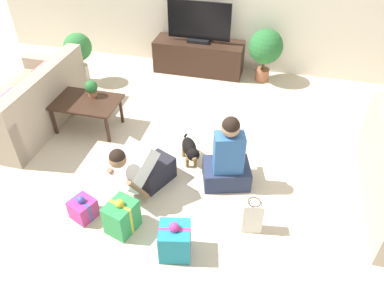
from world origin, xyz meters
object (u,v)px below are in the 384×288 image
(gift_bag_a, at_px, (252,216))
(tabletop_plant, at_px, (91,88))
(tv, at_px, (199,24))
(gift_box_a, at_px, (122,217))
(potted_plant_corner_left, at_px, (78,51))
(coffee_table, at_px, (86,104))
(tv_console, at_px, (199,57))
(sofa_left, at_px, (29,105))
(potted_plant_back_right, at_px, (265,48))
(dog, at_px, (190,150))
(gift_box_c, at_px, (175,241))
(person_kneeling, at_px, (141,168))
(gift_box_b, at_px, (83,209))
(person_sitting, at_px, (228,160))

(gift_bag_a, xyz_separation_m, tabletop_plant, (-2.33, 1.36, 0.36))
(tv, distance_m, tabletop_plant, 2.12)
(tv, bearing_deg, gift_box_a, -89.38)
(tv, bearing_deg, potted_plant_corner_left, -155.08)
(coffee_table, xyz_separation_m, tv_console, (1.07, 1.98, -0.11))
(sofa_left, relative_size, tv_console, 1.22)
(tv_console, relative_size, gift_box_a, 3.60)
(tv, xyz_separation_m, potted_plant_corner_left, (-1.75, -0.81, -0.28))
(potted_plant_back_right, bearing_deg, sofa_left, -145.91)
(potted_plant_back_right, distance_m, gift_bag_a, 3.18)
(tv_console, bearing_deg, dog, -79.11)
(tv, height_order, gift_box_a, tv)
(coffee_table, bearing_deg, dog, -14.53)
(gift_box_a, bearing_deg, tv_console, 90.62)
(dog, bearing_deg, gift_box_c, -110.21)
(coffee_table, height_order, gift_box_c, coffee_table)
(person_kneeling, bearing_deg, potted_plant_corner_left, 155.47)
(coffee_table, height_order, dog, coffee_table)
(tv, relative_size, gift_box_b, 3.40)
(person_kneeling, height_order, gift_box_a, person_kneeling)
(tv_console, xyz_separation_m, gift_bag_a, (1.30, -3.20, -0.07))
(potted_plant_corner_left, bearing_deg, dog, -35.28)
(potted_plant_back_right, height_order, gift_box_b, potted_plant_back_right)
(dog, relative_size, gift_box_c, 1.14)
(potted_plant_corner_left, relative_size, gift_box_a, 2.00)
(potted_plant_corner_left, height_order, dog, potted_plant_corner_left)
(gift_box_c, bearing_deg, gift_box_a, 165.57)
(potted_plant_back_right, bearing_deg, dog, -105.27)
(person_kneeling, bearing_deg, gift_bag_a, 13.35)
(person_kneeling, bearing_deg, gift_box_a, -66.45)
(person_sitting, relative_size, gift_box_b, 3.10)
(gift_box_c, bearing_deg, potted_plant_back_right, 82.76)
(potted_plant_corner_left, height_order, gift_bag_a, potted_plant_corner_left)
(gift_box_c, height_order, tabletop_plant, tabletop_plant)
(sofa_left, distance_m, tv_console, 2.80)
(tv_console, bearing_deg, gift_box_a, -89.38)
(coffee_table, bearing_deg, sofa_left, -173.72)
(person_kneeling, relative_size, tabletop_plant, 3.67)
(gift_box_a, distance_m, gift_box_c, 0.62)
(person_kneeling, distance_m, gift_bag_a, 1.28)
(potted_plant_corner_left, bearing_deg, tv, 24.92)
(tv_console, xyz_separation_m, gift_box_a, (0.04, -3.50, -0.09))
(coffee_table, distance_m, gift_box_b, 1.63)
(dog, xyz_separation_m, gift_box_c, (0.18, -1.28, -0.04))
(tv, xyz_separation_m, tabletop_plant, (-1.03, -1.84, -0.27))
(coffee_table, height_order, tv_console, tv_console)
(sofa_left, relative_size, gift_box_b, 6.00)
(tv, bearing_deg, tv_console, 180.00)
(gift_box_b, height_order, tabletop_plant, tabletop_plant)
(person_sitting, bearing_deg, potted_plant_back_right, -110.15)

